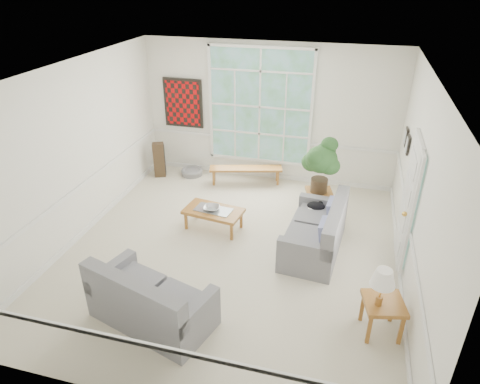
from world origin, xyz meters
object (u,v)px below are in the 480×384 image
Objects in this scene: end_table at (318,203)px; side_table at (381,317)px; loveseat_front at (151,294)px; coffee_table at (214,219)px; loveseat_right at (314,227)px.

side_table is (1.11, -2.86, 0.01)m from end_table.
loveseat_front is 2.43m from coffee_table.
loveseat_right reaches higher than end_table.
loveseat_right reaches higher than loveseat_front.
loveseat_right is 3.36× the size of end_table.
coffee_table is (0.08, 2.41, -0.25)m from loveseat_front.
side_table is (1.06, -1.63, -0.19)m from loveseat_right.
side_table is at bearing 27.68° from loveseat_front.
loveseat_front is 3.92m from end_table.
loveseat_front reaches higher than coffee_table.
loveseat_front is 3.34× the size of end_table.
side_table is at bearing -68.83° from end_table.
coffee_table is (-1.85, 0.21, -0.25)m from loveseat_right.
loveseat_right is 1.25m from end_table.
coffee_table is 2.07m from end_table.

